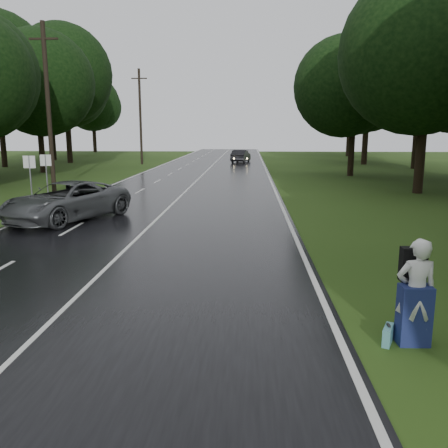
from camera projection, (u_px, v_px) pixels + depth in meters
The scene contains 16 objects.
ground at pixel (71, 303), 10.79m from camera, with size 160.00×160.00×0.00m, color #2C4815.
road at pixel (186, 192), 30.37m from camera, with size 12.00×140.00×0.04m, color black.
lane_center at pixel (186, 191), 30.37m from camera, with size 0.12×140.00×0.01m, color silver.
grey_car at pixel (66, 201), 20.51m from camera, with size 2.78×6.03×1.68m, color #494C4E.
far_car at pixel (241, 156), 57.69m from camera, with size 1.64×4.70×1.55m, color black.
hitchhiker at pixel (415, 296), 8.59m from camera, with size 0.76×0.68×2.02m.
suitcase at pixel (388, 335), 8.72m from camera, with size 0.14×0.48×0.34m, color teal.
utility_pole_mid at pixel (54, 192), 30.34m from camera, with size 1.80×0.28×10.43m, color black, non-canonical shape.
utility_pole_far at pixel (142, 164), 55.24m from camera, with size 1.80×0.28×10.81m, color black, non-canonical shape.
road_sign_a at pixel (33, 207), 24.48m from camera, with size 0.63×0.10×2.64m, color white, non-canonical shape.
road_sign_b at pixel (49, 201), 26.41m from camera, with size 0.62×0.10×2.60m, color white, non-canonical shape.
tree_left_e at pixel (43, 172), 44.41m from camera, with size 8.76×8.76×13.69m, color black, non-canonical shape.
tree_left_f at pixel (70, 163), 57.64m from camera, with size 11.60×11.60×18.13m, color black, non-canonical shape.
tree_right_d at pixel (417, 193), 29.80m from camera, with size 9.24×9.24×14.43m, color black, non-canonical shape.
tree_right_e at pixel (350, 176), 41.15m from camera, with size 8.35×8.35×13.04m, color black, non-canonical shape.
tree_right_f at pixel (364, 164), 55.01m from camera, with size 9.38×9.38×14.65m, color black, non-canonical shape.
Camera 1 is at (4.04, -10.02, 3.91)m, focal length 37.59 mm.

